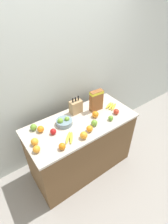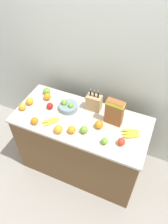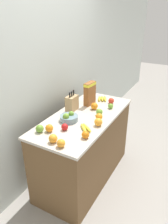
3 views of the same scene
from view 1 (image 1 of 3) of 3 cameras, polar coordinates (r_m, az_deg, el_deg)
name	(u,v)px [view 1 (image 1 of 3)]	position (r m, az deg, el deg)	size (l,w,h in m)	color
ground_plane	(82,165)	(2.98, -0.81, -16.97)	(14.00, 14.00, 0.00)	gray
wall_back	(57,80)	(2.48, -8.69, 10.17)	(9.00, 0.06, 2.60)	silver
counter	(81,146)	(2.61, -0.90, -11.01)	(1.49, 0.69, 0.93)	brown
knife_block	(76,107)	(2.39, -2.68, 1.74)	(0.17, 0.10, 0.29)	tan
cereal_box	(96,100)	(2.40, 4.04, 4.00)	(0.19, 0.09, 0.30)	brown
fruit_bowl	(64,122)	(2.24, -6.54, -3.22)	(0.21, 0.21, 0.11)	gray
banana_bunch_left	(70,137)	(2.06, -4.71, -8.28)	(0.18, 0.19, 0.03)	yellow
banana_bunch_right	(111,106)	(2.56, 8.87, 1.96)	(0.21, 0.18, 0.04)	yellow
apple_near_bananas	(34,127)	(2.23, -16.15, -4.79)	(0.08, 0.08, 0.08)	#6B9E33
apple_rear	(111,118)	(2.32, 8.73, -1.98)	(0.07, 0.07, 0.07)	#6B9E33
apple_leftmost	(94,123)	(2.21, 3.38, -3.56)	(0.08, 0.08, 0.08)	#6B9E33
apple_front	(116,112)	(2.43, 10.48, 0.15)	(0.08, 0.08, 0.08)	red
apple_middle	(53,131)	(2.13, -10.04, -6.28)	(0.07, 0.07, 0.07)	red
orange_front_center	(35,142)	(2.05, -15.83, -9.33)	(0.09, 0.09, 0.09)	orange
orange_near_bowl	(84,135)	(2.04, -0.10, -7.59)	(0.09, 0.09, 0.09)	orange
orange_mid_left	(95,114)	(2.34, 3.72, -0.76)	(0.09, 0.09, 0.09)	orange
orange_front_left	(37,149)	(1.97, -15.25, -11.62)	(0.08, 0.08, 0.08)	orange
orange_mid_right	(41,129)	(2.18, -13.98, -5.43)	(0.08, 0.08, 0.08)	orange
orange_by_cereal	(90,129)	(2.13, 1.84, -5.45)	(0.08, 0.08, 0.08)	orange
orange_back_center	(62,146)	(1.95, -7.16, -11.07)	(0.08, 0.08, 0.08)	orange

